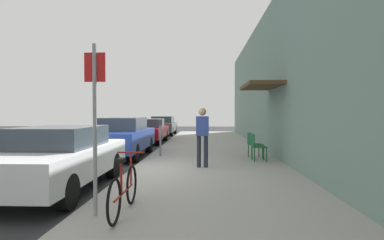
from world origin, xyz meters
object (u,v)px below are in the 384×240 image
Objects in this scene: cafe_chair_0 at (257,146)px; cafe_chair_1 at (253,143)px; parking_meter at (160,135)px; bicycle_0 at (124,190)px; parked_car_3 at (163,125)px; parked_car_1 at (122,137)px; street_sign at (95,116)px; pedestrian_standing at (202,132)px; parked_car_2 at (148,130)px; parked_car_0 at (59,157)px.

cafe_chair_0 and cafe_chair_1 have the same top height.
cafe_chair_1 is at bearing 89.93° from cafe_chair_0.
cafe_chair_0 is (3.27, -1.12, -0.26)m from parking_meter.
parking_meter reaches higher than bicycle_0.
parked_car_3 is at bearing 95.76° from bicycle_0.
parked_car_3 is 2.57× the size of bicycle_0.
parked_car_1 is 1.65m from parking_meter.
bicycle_0 is (1.91, -7.14, -0.29)m from parked_car_1.
parked_car_1 is 5.06× the size of cafe_chair_0.
street_sign is at bearing -163.78° from bicycle_0.
bicycle_0 is 6.19m from cafe_chair_0.
pedestrian_standing is at bearing -43.29° from parked_car_1.
parking_meter is at bearing 93.10° from bicycle_0.
parked_car_2 is at bearing 109.92° from pedestrian_standing.
parked_car_2 is at bearing 104.09° from parking_meter.
cafe_chair_1 is (3.32, 6.33, -1.02)m from street_sign.
cafe_chair_1 is at bearing -6.28° from parking_meter.
parking_meter is 2.81m from pedestrian_standing.
street_sign reaches higher than parked_car_0.
bicycle_0 is (1.91, -1.88, -0.24)m from parked_car_0.
cafe_chair_1 is (4.82, -6.54, -0.07)m from parked_car_2.
pedestrian_standing is at bearing -78.12° from parked_car_3.
parking_meter is (1.55, 4.70, 0.17)m from parked_car_0.
cafe_chair_1 is (4.82, -0.93, -0.14)m from parked_car_1.
bicycle_0 is at bearing -81.50° from parked_car_2.
pedestrian_standing is (1.54, -2.34, 0.23)m from parking_meter.
parked_car_1 is (0.00, 5.26, 0.05)m from parked_car_0.
parking_meter is 6.74m from street_sign.
pedestrian_standing is at bearing 37.36° from parked_car_0.
parked_car_0 is 4.95m from parking_meter.
street_sign is 6.57m from cafe_chair_0.
pedestrian_standing is at bearing -56.72° from parking_meter.
parking_meter is at bearing -20.11° from parked_car_1.
parked_car_3 is (0.00, 6.15, 0.03)m from parked_car_2.
parked_car_1 is 11.76m from parked_car_3.
parked_car_2 is 1.69× the size of street_sign.
parked_car_1 is at bearing -90.00° from parked_car_3.
street_sign is 7.22m from cafe_chair_1.
parked_car_1 is at bearing 160.73° from cafe_chair_0.
parked_car_2 is (0.00, 10.87, -0.02)m from parked_car_0.
parked_car_0 is at bearing -138.06° from cafe_chair_1.
street_sign is at bearing -120.80° from cafe_chair_0.
parking_meter reaches higher than parked_car_3.
bicycle_0 is at bearing -118.12° from cafe_chair_0.
parked_car_3 is at bearing 94.51° from street_sign.
bicycle_0 is at bearing -84.24° from parked_car_3.
parked_car_0 is at bearing -142.64° from pedestrian_standing.
parked_car_1 is 1.00× the size of parked_car_2.
pedestrian_standing reaches higher than bicycle_0.
parking_meter is 6.60m from bicycle_0.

